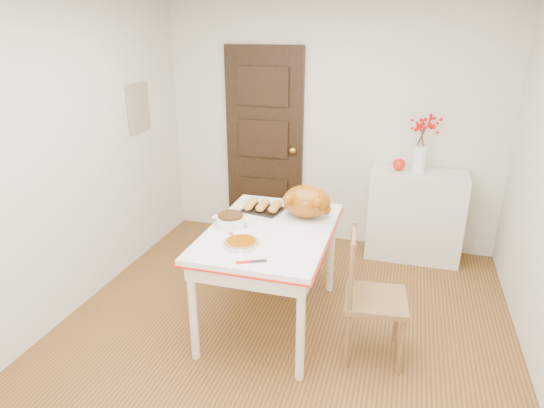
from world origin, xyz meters
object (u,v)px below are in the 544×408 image
(sideboard, at_px, (415,215))
(turkey_platter, at_px, (307,203))
(kitchen_table, at_px, (270,276))
(chair_oak, at_px, (376,297))
(pumpkin_pie, at_px, (241,242))

(sideboard, distance_m, turkey_platter, 1.58)
(kitchen_table, relative_size, chair_oak, 1.42)
(sideboard, height_order, turkey_platter, turkey_platter)
(chair_oak, distance_m, pumpkin_pie, 1.01)
(turkey_platter, bearing_deg, pumpkin_pie, -119.24)
(kitchen_table, distance_m, chair_oak, 0.85)
(turkey_platter, bearing_deg, kitchen_table, -131.23)
(sideboard, distance_m, kitchen_table, 1.83)
(chair_oak, height_order, pumpkin_pie, chair_oak)
(pumpkin_pie, bearing_deg, turkey_platter, 60.14)
(sideboard, relative_size, pumpkin_pie, 3.74)
(chair_oak, relative_size, turkey_platter, 2.18)
(sideboard, xyz_separation_m, kitchen_table, (-1.08, -1.48, -0.05))
(sideboard, relative_size, chair_oak, 0.96)
(sideboard, height_order, kitchen_table, sideboard)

